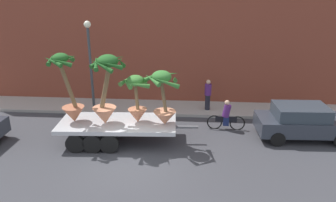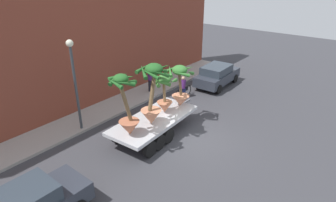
{
  "view_description": "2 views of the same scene",
  "coord_description": "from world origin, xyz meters",
  "px_view_note": "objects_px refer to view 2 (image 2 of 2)",
  "views": [
    {
      "loc": [
        2.28,
        -11.05,
        6.68
      ],
      "look_at": [
        1.21,
        2.85,
        1.67
      ],
      "focal_mm": 34.6,
      "sensor_mm": 36.0,
      "label": 1
    },
    {
      "loc": [
        -10.84,
        -6.89,
        8.03
      ],
      "look_at": [
        0.15,
        1.86,
        1.59
      ],
      "focal_mm": 30.87,
      "sensor_mm": 36.0,
      "label": 2
    }
  ],
  "objects_px": {
    "potted_palm_rear": "(152,95)",
    "potted_palm_front": "(127,110)",
    "cyclist": "(183,88)",
    "flatbed_trailer": "(151,124)",
    "potted_palm_extra": "(180,86)",
    "street_lamp": "(74,74)",
    "parked_car": "(217,75)",
    "potted_palm_middle": "(164,94)",
    "pedestrian_near_gate": "(150,79)"
  },
  "relations": [
    {
      "from": "potted_palm_extra",
      "to": "pedestrian_near_gate",
      "type": "distance_m",
      "value": 4.72
    },
    {
      "from": "potted_palm_rear",
      "to": "cyclist",
      "type": "xyz_separation_m",
      "value": [
        5.3,
        1.95,
        -1.81
      ]
    },
    {
      "from": "flatbed_trailer",
      "to": "potted_palm_middle",
      "type": "height_order",
      "value": "potted_palm_middle"
    },
    {
      "from": "potted_palm_middle",
      "to": "cyclist",
      "type": "height_order",
      "value": "potted_palm_middle"
    },
    {
      "from": "flatbed_trailer",
      "to": "potted_palm_front",
      "type": "distance_m",
      "value": 2.33
    },
    {
      "from": "potted_palm_middle",
      "to": "pedestrian_near_gate",
      "type": "distance_m",
      "value": 5.21
    },
    {
      "from": "flatbed_trailer",
      "to": "parked_car",
      "type": "height_order",
      "value": "parked_car"
    },
    {
      "from": "potted_palm_front",
      "to": "street_lamp",
      "type": "xyz_separation_m",
      "value": [
        -0.11,
        3.56,
        0.95
      ]
    },
    {
      "from": "potted_palm_middle",
      "to": "potted_palm_extra",
      "type": "bearing_deg",
      "value": -7.89
    },
    {
      "from": "potted_palm_middle",
      "to": "pedestrian_near_gate",
      "type": "xyz_separation_m",
      "value": [
        3.25,
        3.93,
        -1.04
      ]
    },
    {
      "from": "potted_palm_extra",
      "to": "parked_car",
      "type": "bearing_deg",
      "value": 10.55
    },
    {
      "from": "flatbed_trailer",
      "to": "street_lamp",
      "type": "bearing_deg",
      "value": 118.65
    },
    {
      "from": "potted_palm_rear",
      "to": "potted_palm_middle",
      "type": "xyz_separation_m",
      "value": [
        1.22,
        0.26,
        -0.4
      ]
    },
    {
      "from": "flatbed_trailer",
      "to": "pedestrian_near_gate",
      "type": "xyz_separation_m",
      "value": [
        4.39,
        3.97,
        0.3
      ]
    },
    {
      "from": "parked_car",
      "to": "pedestrian_near_gate",
      "type": "xyz_separation_m",
      "value": [
        -4.2,
        2.93,
        0.22
      ]
    },
    {
      "from": "cyclist",
      "to": "potted_palm_front",
      "type": "bearing_deg",
      "value": -164.97
    },
    {
      "from": "potted_palm_extra",
      "to": "cyclist",
      "type": "relative_size",
      "value": 1.3
    },
    {
      "from": "cyclist",
      "to": "parked_car",
      "type": "bearing_deg",
      "value": -11.48
    },
    {
      "from": "potted_palm_front",
      "to": "potted_palm_middle",
      "type": "bearing_deg",
      "value": 3.57
    },
    {
      "from": "potted_palm_extra",
      "to": "potted_palm_rear",
      "type": "bearing_deg",
      "value": -177.72
    },
    {
      "from": "street_lamp",
      "to": "cyclist",
      "type": "bearing_deg",
      "value": -13.44
    },
    {
      "from": "flatbed_trailer",
      "to": "potted_palm_rear",
      "type": "distance_m",
      "value": 1.75
    },
    {
      "from": "potted_palm_middle",
      "to": "potted_palm_extra",
      "type": "distance_m",
      "value": 1.2
    },
    {
      "from": "flatbed_trailer",
      "to": "cyclist",
      "type": "height_order",
      "value": "cyclist"
    },
    {
      "from": "potted_palm_front",
      "to": "street_lamp",
      "type": "bearing_deg",
      "value": 91.78
    },
    {
      "from": "flatbed_trailer",
      "to": "potted_palm_rear",
      "type": "bearing_deg",
      "value": -112.81
    },
    {
      "from": "potted_palm_extra",
      "to": "cyclist",
      "type": "bearing_deg",
      "value": 32.73
    },
    {
      "from": "potted_palm_rear",
      "to": "parked_car",
      "type": "bearing_deg",
      "value": 8.28
    },
    {
      "from": "cyclist",
      "to": "flatbed_trailer",
      "type": "bearing_deg",
      "value": -161.65
    },
    {
      "from": "flatbed_trailer",
      "to": "potted_palm_middle",
      "type": "relative_size",
      "value": 2.91
    },
    {
      "from": "potted_palm_middle",
      "to": "pedestrian_near_gate",
      "type": "relative_size",
      "value": 1.25
    },
    {
      "from": "potted_palm_rear",
      "to": "potted_palm_front",
      "type": "distance_m",
      "value": 1.67
    },
    {
      "from": "potted_palm_middle",
      "to": "street_lamp",
      "type": "bearing_deg",
      "value": 131.58
    },
    {
      "from": "flatbed_trailer",
      "to": "potted_palm_rear",
      "type": "height_order",
      "value": "potted_palm_rear"
    },
    {
      "from": "parked_car",
      "to": "potted_palm_rear",
      "type": "bearing_deg",
      "value": -171.72
    },
    {
      "from": "cyclist",
      "to": "pedestrian_near_gate",
      "type": "distance_m",
      "value": 2.41
    },
    {
      "from": "potted_palm_middle",
      "to": "street_lamp",
      "type": "height_order",
      "value": "street_lamp"
    },
    {
      "from": "potted_palm_rear",
      "to": "potted_palm_extra",
      "type": "xyz_separation_m",
      "value": [
        2.41,
        0.1,
        -0.3
      ]
    },
    {
      "from": "potted_palm_extra",
      "to": "parked_car",
      "type": "distance_m",
      "value": 6.51
    },
    {
      "from": "parked_car",
      "to": "potted_palm_middle",
      "type": "bearing_deg",
      "value": -172.34
    },
    {
      "from": "potted_palm_rear",
      "to": "pedestrian_near_gate",
      "type": "bearing_deg",
      "value": 43.09
    },
    {
      "from": "potted_palm_rear",
      "to": "street_lamp",
      "type": "xyz_separation_m",
      "value": [
        -1.77,
        3.64,
        0.75
      ]
    },
    {
      "from": "potted_palm_extra",
      "to": "parked_car",
      "type": "relative_size",
      "value": 0.56
    },
    {
      "from": "parked_car",
      "to": "street_lamp",
      "type": "distance_m",
      "value": 10.98
    },
    {
      "from": "potted_palm_middle",
      "to": "street_lamp",
      "type": "relative_size",
      "value": 0.44
    },
    {
      "from": "potted_palm_rear",
      "to": "parked_car",
      "type": "xyz_separation_m",
      "value": [
        8.68,
        1.26,
        -1.65
      ]
    },
    {
      "from": "pedestrian_near_gate",
      "to": "flatbed_trailer",
      "type": "bearing_deg",
      "value": -137.87
    },
    {
      "from": "potted_palm_front",
      "to": "cyclist",
      "type": "height_order",
      "value": "potted_palm_front"
    },
    {
      "from": "pedestrian_near_gate",
      "to": "street_lamp",
      "type": "xyz_separation_m",
      "value": [
        -6.25,
        -0.55,
        2.19
      ]
    },
    {
      "from": "potted_palm_rear",
      "to": "potted_palm_middle",
      "type": "bearing_deg",
      "value": 12.02
    }
  ]
}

